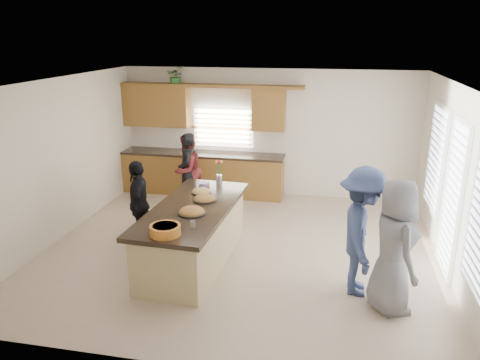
% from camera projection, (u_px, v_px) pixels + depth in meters
% --- Properties ---
extents(floor, '(6.50, 6.50, 0.00)m').
position_uv_depth(floor, '(240.00, 249.00, 7.97)').
color(floor, '#C8AE95').
rests_on(floor, ground).
extents(room_shell, '(6.52, 6.02, 2.81)m').
position_uv_depth(room_shell, '(240.00, 140.00, 7.40)').
color(room_shell, silver).
rests_on(room_shell, ground).
extents(back_cabinetry, '(4.08, 0.66, 2.46)m').
position_uv_depth(back_cabinetry, '(201.00, 154.00, 10.53)').
color(back_cabinetry, olive).
rests_on(back_cabinetry, ground).
extents(right_wall_glazing, '(0.06, 4.00, 2.25)m').
position_uv_depth(right_wall_glazing, '(454.00, 189.00, 6.83)').
color(right_wall_glazing, white).
rests_on(right_wall_glazing, ground).
extents(island, '(1.27, 2.75, 0.95)m').
position_uv_depth(island, '(193.00, 236.00, 7.40)').
color(island, tan).
rests_on(island, ground).
extents(platter_front, '(0.42, 0.42, 0.17)m').
position_uv_depth(platter_front, '(192.00, 212.00, 6.95)').
color(platter_front, black).
rests_on(platter_front, island).
extents(platter_mid, '(0.38, 0.38, 0.15)m').
position_uv_depth(platter_mid, '(204.00, 199.00, 7.50)').
color(platter_mid, black).
rests_on(platter_mid, island).
extents(platter_back, '(0.33, 0.33, 0.14)m').
position_uv_depth(platter_back, '(201.00, 192.00, 7.84)').
color(platter_back, black).
rests_on(platter_back, island).
extents(salad_bowl, '(0.42, 0.42, 0.13)m').
position_uv_depth(salad_bowl, '(165.00, 230.00, 6.22)').
color(salad_bowl, orange).
rests_on(salad_bowl, island).
extents(clear_cup, '(0.07, 0.07, 0.10)m').
position_uv_depth(clear_cup, '(193.00, 224.00, 6.45)').
color(clear_cup, white).
rests_on(clear_cup, island).
extents(plate_stack, '(0.19, 0.19, 0.05)m').
position_uv_depth(plate_stack, '(204.00, 184.00, 8.24)').
color(plate_stack, '#AE8DCD').
rests_on(plate_stack, island).
extents(flower_vase, '(0.14, 0.14, 0.42)m').
position_uv_depth(flower_vase, '(219.00, 171.00, 8.32)').
color(flower_vase, silver).
rests_on(flower_vase, island).
extents(potted_plant, '(0.50, 0.47, 0.44)m').
position_uv_depth(potted_plant, '(176.00, 76.00, 10.20)').
color(potted_plant, '#2E722D').
rests_on(potted_plant, back_cabinetry).
extents(woman_left_back, '(0.54, 0.66, 1.57)m').
position_uv_depth(woman_left_back, '(187.00, 171.00, 9.71)').
color(woman_left_back, black).
rests_on(woman_left_back, ground).
extents(woman_left_mid, '(0.78, 0.88, 1.53)m').
position_uv_depth(woman_left_mid, '(187.00, 170.00, 9.81)').
color(woman_left_mid, maroon).
rests_on(woman_left_mid, ground).
extents(woman_left_front, '(0.59, 0.96, 1.52)m').
position_uv_depth(woman_left_front, '(139.00, 204.00, 7.91)').
color(woman_left_front, black).
rests_on(woman_left_front, ground).
extents(woman_right_back, '(0.69, 1.19, 1.84)m').
position_uv_depth(woman_right_back, '(362.00, 232.00, 6.41)').
color(woman_right_back, navy).
rests_on(woman_right_back, ground).
extents(woman_right_front, '(0.83, 1.02, 1.81)m').
position_uv_depth(woman_right_front, '(394.00, 247.00, 6.00)').
color(woman_right_front, slate).
rests_on(woman_right_front, ground).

